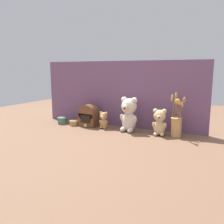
# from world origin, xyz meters

# --- Properties ---
(ground_plane) EXTENTS (4.00, 4.00, 0.00)m
(ground_plane) POSITION_xyz_m (0.00, 0.00, 0.00)
(ground_plane) COLOR brown
(backdrop_wall) EXTENTS (1.59, 0.02, 0.61)m
(backdrop_wall) POSITION_xyz_m (0.00, 0.17, 0.30)
(backdrop_wall) COLOR #704C70
(backdrop_wall) RESTS_ON ground
(teddy_bear_large) EXTENTS (0.16, 0.15, 0.30)m
(teddy_bear_large) POSITION_xyz_m (0.16, 0.02, 0.16)
(teddy_bear_large) COLOR beige
(teddy_bear_large) RESTS_ON ground
(teddy_bear_medium) EXTENTS (0.12, 0.11, 0.22)m
(teddy_bear_medium) POSITION_xyz_m (0.43, 0.02, 0.11)
(teddy_bear_medium) COLOR #DBBC84
(teddy_bear_medium) RESTS_ON ground
(teddy_bear_small) EXTENTS (0.09, 0.08, 0.16)m
(teddy_bear_small) POSITION_xyz_m (-0.08, 0.02, 0.08)
(teddy_bear_small) COLOR tan
(teddy_bear_small) RESTS_ON ground
(flower_vase) EXTENTS (0.12, 0.14, 0.35)m
(flower_vase) POSITION_xyz_m (0.56, 0.04, 0.11)
(flower_vase) COLOR tan
(flower_vase) RESTS_ON ground
(vintage_radio) EXTENTS (0.17, 0.12, 0.21)m
(vintage_radio) POSITION_xyz_m (-0.25, 0.03, 0.10)
(vintage_radio) COLOR brown
(vintage_radio) RESTS_ON ground
(decorative_tin_tall) EXTENTS (0.09, 0.09, 0.06)m
(decorative_tin_tall) POSITION_xyz_m (-0.54, 0.01, 0.03)
(decorative_tin_tall) COLOR #47705B
(decorative_tin_tall) RESTS_ON ground
(decorative_tin_short) EXTENTS (0.09, 0.09, 0.05)m
(decorative_tin_short) POSITION_xyz_m (-0.40, 0.00, 0.02)
(decorative_tin_short) COLOR tan
(decorative_tin_short) RESTS_ON ground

